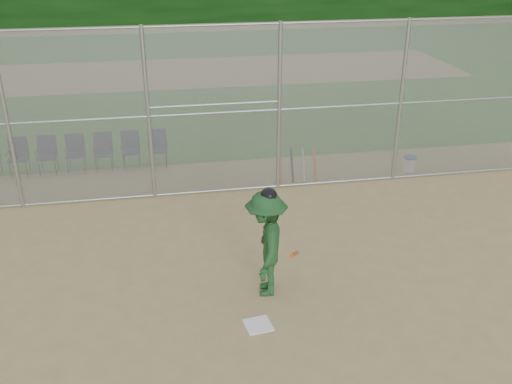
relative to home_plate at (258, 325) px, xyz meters
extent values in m
plane|color=tan|center=(0.46, 0.22, -0.01)|extent=(100.00, 100.00, 0.00)
plane|color=#245F1C|center=(0.46, 18.22, 0.00)|extent=(100.00, 100.00, 0.00)
plane|color=tan|center=(0.46, 18.22, 0.00)|extent=(24.00, 24.00, 0.00)
cube|color=gray|center=(0.46, 5.22, 1.99)|extent=(16.00, 0.02, 4.00)
cylinder|color=#9EA3A8|center=(0.46, 5.22, 3.94)|extent=(16.00, 0.05, 0.05)
cube|color=white|center=(0.00, 0.00, 0.00)|extent=(0.47, 0.47, 0.02)
imported|color=#1E4C23|center=(0.31, 0.93, 0.95)|extent=(0.95, 1.36, 1.91)
ellipsoid|color=black|center=(0.31, 0.93, 1.87)|extent=(0.27, 0.30, 0.23)
cylinder|color=#CD5713|center=(0.71, 0.53, 0.94)|extent=(0.36, 0.76, 0.44)
cylinder|color=white|center=(5.10, 5.66, 0.17)|extent=(0.31, 0.31, 0.36)
cylinder|color=#23539A|center=(5.10, 5.66, 0.38)|extent=(0.33, 0.33, 0.05)
cylinder|color=#D84C14|center=(1.60, 5.62, 0.40)|extent=(0.06, 0.33, 0.82)
cylinder|color=black|center=(1.90, 5.62, 0.40)|extent=(0.06, 0.36, 0.82)
cylinder|color=#B2B2B7|center=(2.20, 5.62, 0.39)|extent=(0.06, 0.39, 0.81)
cylinder|color=#D84C14|center=(2.50, 5.62, 0.39)|extent=(0.06, 0.41, 0.80)
camera|label=1|loc=(-1.36, -7.32, 5.80)|focal=40.00mm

